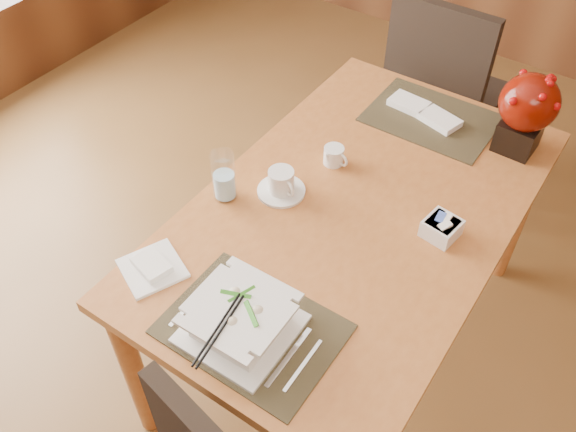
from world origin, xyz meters
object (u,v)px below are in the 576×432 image
Objects in this scene: soup_setting at (240,319)px; bread_plate at (152,268)px; creamer_jug at (334,155)px; far_chair at (441,87)px; water_glass at (224,176)px; sugar_caddy at (441,228)px; dining_table at (354,228)px; berry_decor at (527,109)px; coffee_cup at (281,183)px.

soup_setting reaches higher than bread_plate.
creamer_jug is 0.92m from far_chair.
water_glass reaches higher than sugar_caddy.
soup_setting is 2.79× the size of sugar_caddy.
bread_plate is 1.61m from far_chair.
dining_table is at bearing 87.20° from soup_setting.
water_glass is 0.17× the size of far_chair.
berry_decor reaches higher than soup_setting.
coffee_cup is 1.77× the size of creamer_jug.
bread_plate is at bearing -136.75° from sugar_caddy.
sugar_caddy is at bearing 19.88° from water_glass.
bread_plate is (-0.19, -0.69, -0.03)m from creamer_jug.
soup_setting is 1.66× the size of bread_plate.
berry_decor reaches higher than coffee_cup.
soup_setting is 0.67m from sugar_caddy.
far_chair reaches higher than dining_table.
creamer_jug is 0.54× the size of bread_plate.
soup_setting is 3.08× the size of creamer_jug.
water_glass is 0.39m from creamer_jug.
coffee_cup is 0.49m from bread_plate.
creamer_jug is 0.09× the size of far_chair.
coffee_cup is at bearing -167.05° from sugar_caddy.
water_glass is (-0.35, 0.38, 0.03)m from soup_setting.
berry_decor is 0.29× the size of far_chair.
soup_setting is at bearing -47.17° from water_glass.
sugar_caddy is at bearing 63.97° from soup_setting.
far_chair is (0.21, 1.58, -0.19)m from bread_plate.
water_glass is at bearing 92.38° from bread_plate.
far_chair is at bearing 97.86° from dining_table.
bread_plate is at bearing -122.99° from dining_table.
soup_setting is at bearing -92.06° from dining_table.
soup_setting reaches higher than creamer_jug.
bread_plate is (0.01, -0.35, -0.08)m from water_glass.
far_chair is (-0.45, 0.48, -0.35)m from berry_decor.
creamer_jug is (0.06, 0.22, -0.01)m from coffee_cup.
water_glass is 1.02m from berry_decor.
soup_setting is 1.18m from berry_decor.
berry_decor reaches higher than bread_plate.
dining_table is at bearing 57.01° from bread_plate.
far_chair is at bearing 112.28° from sugar_caddy.
creamer_jug is at bearing 89.12° from far_chair.
water_glass is 0.60× the size of berry_decor.
creamer_jug reaches higher than bread_plate.
berry_decor is at bearing 61.19° from dining_table.
far_chair reaches higher than water_glass.
berry_decor reaches higher than sugar_caddy.
soup_setting is (-0.02, -0.57, 0.15)m from dining_table.
sugar_caddy is at bearing -94.58° from berry_decor.
coffee_cup is 0.96× the size of bread_plate.
bread_plate is (-0.62, -0.58, -0.02)m from sugar_caddy.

